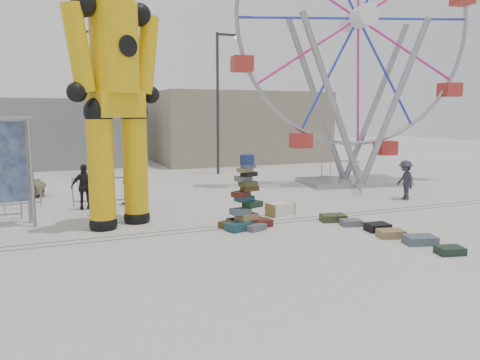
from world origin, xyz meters
name	(u,v)px	position (x,y,z in m)	size (l,w,h in m)	color
ground	(271,229)	(0.00, 0.00, 0.00)	(90.00, 90.00, 0.00)	#9E9E99
track_line_near	(263,225)	(0.00, 0.60, 0.00)	(40.00, 0.04, 0.01)	#47443F
track_line_far	(258,222)	(0.00, 1.00, 0.00)	(40.00, 0.04, 0.01)	#47443F
building_right	(236,127)	(7.00, 20.00, 2.50)	(12.00, 8.00, 5.00)	gray
building_left	(48,133)	(-6.00, 22.00, 2.20)	(10.00, 8.00, 4.40)	gray
lamp_post_right	(219,96)	(3.09, 13.00, 4.48)	(1.41, 0.25, 8.00)	#2D2D30
lamp_post_left	(88,95)	(-3.91, 15.00, 4.48)	(1.41, 0.25, 8.00)	#2D2D30
suitcase_tower	(246,207)	(-0.62, 0.54, 0.63)	(1.67, 1.46, 2.26)	#1A434E
crash_test_dummy	(116,85)	(-4.17, 2.27, 4.34)	(3.19, 1.86, 8.24)	black
ferris_wheel	(357,41)	(7.96, 6.84, 6.98)	(12.10, 3.75, 14.18)	gray
steamer_trunk	(280,209)	(1.17, 1.67, 0.22)	(0.92, 0.53, 0.43)	silver
row_case_0	(333,218)	(2.35, 0.19, 0.11)	(0.80, 0.54, 0.23)	#363E1F
row_case_1	(351,223)	(2.53, -0.53, 0.09)	(0.62, 0.48, 0.19)	#5B5D63
row_case_2	(378,227)	(2.85, -1.41, 0.12)	(0.68, 0.53, 0.24)	black
row_case_3	(391,233)	(2.74, -2.14, 0.11)	(0.72, 0.52, 0.22)	olive
row_case_4	(420,240)	(3.00, -2.99, 0.11)	(0.82, 0.56, 0.23)	#495B68
row_case_5	(450,250)	(3.00, -4.00, 0.10)	(0.66, 0.47, 0.19)	#1A2F21
barricade_dummy_b	(11,195)	(-7.49, 6.38, 0.55)	(2.00, 0.10, 1.10)	gray
barricade_dummy_c	(100,191)	(-4.38, 5.93, 0.55)	(2.00, 0.10, 1.10)	gray
barricade_wheel_front	(359,180)	(6.57, 4.51, 0.55)	(2.00, 0.10, 1.10)	gray
barricade_wheel_back	(340,170)	(7.92, 7.92, 0.55)	(2.00, 0.10, 1.10)	gray
pedestrian_red	(100,192)	(-4.60, 3.96, 0.85)	(0.62, 0.41, 1.70)	#A61725
pedestrian_green	(131,184)	(-3.26, 5.56, 0.81)	(0.79, 0.61, 1.62)	#18611D
pedestrian_black	(85,187)	(-4.98, 5.32, 0.84)	(0.98, 0.41, 1.67)	black
pedestrian_grey	(405,180)	(7.29, 2.39, 0.80)	(1.04, 0.60, 1.61)	#282734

